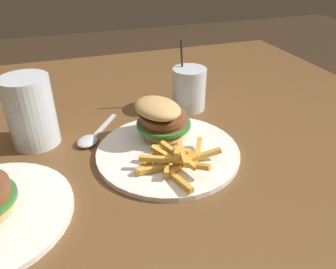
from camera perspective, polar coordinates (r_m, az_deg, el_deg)
dining_table at (r=0.73m, az=-3.14°, el=-11.04°), size 1.29×1.33×0.72m
meal_plate_near at (r=0.65m, az=-0.50°, el=-0.28°), size 0.28×0.28×0.10m
beer_glass at (r=0.70m, az=-22.73°, el=3.47°), size 0.09×0.09×0.14m
juice_glass at (r=0.80m, az=3.66°, el=7.63°), size 0.08×0.08×0.17m
spoon at (r=0.70m, az=-13.54°, el=-0.83°), size 0.14×0.11×0.01m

